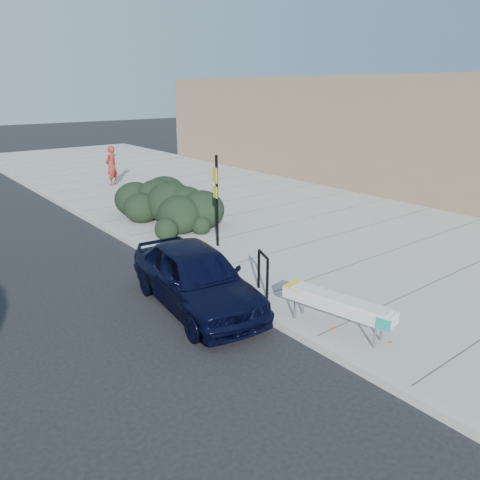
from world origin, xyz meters
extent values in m
plane|color=black|center=(0.00, 0.00, 0.00)|extent=(120.00, 120.00, 0.00)
cube|color=gray|center=(5.60, 5.00, 0.07)|extent=(11.20, 50.00, 0.15)
cube|color=#9E9E99|center=(0.00, 5.00, 0.08)|extent=(0.22, 50.00, 0.17)
cube|color=brown|center=(14.00, 3.00, 2.65)|extent=(6.00, 36.00, 5.00)
cylinder|color=gray|center=(0.62, -2.91, 0.36)|extent=(0.05, 0.05, 0.43)
cylinder|color=gray|center=(0.92, -2.85, 0.36)|extent=(0.05, 0.05, 0.43)
cylinder|color=gray|center=(0.28, -1.22, 0.36)|extent=(0.05, 0.05, 0.43)
cylinder|color=gray|center=(0.58, -1.17, 0.36)|extent=(0.05, 0.05, 0.43)
cylinder|color=gray|center=(0.45, -2.07, 0.55)|extent=(0.37, 1.69, 0.04)
cylinder|color=gray|center=(0.75, -2.01, 0.55)|extent=(0.37, 1.69, 0.04)
cube|color=#B2B2B2|center=(0.60, -2.04, 0.70)|extent=(0.88, 2.30, 0.24)
cube|color=yellow|center=(0.43, -1.16, 0.82)|extent=(0.54, 0.53, 0.02)
cube|color=teal|center=(0.59, -3.08, 0.70)|extent=(0.10, 0.26, 0.21)
cylinder|color=black|center=(0.48, -0.15, 0.62)|extent=(0.06, 0.06, 0.94)
cylinder|color=black|center=(0.72, 0.41, 0.62)|extent=(0.06, 0.06, 0.94)
cylinder|color=black|center=(0.60, 0.13, 1.09)|extent=(0.29, 0.58, 0.06)
cube|color=black|center=(1.76, 3.50, 1.49)|extent=(0.08, 0.08, 2.69)
cube|color=yellow|center=(1.71, 3.51, 2.27)|extent=(0.10, 0.31, 0.43)
cube|color=yellow|center=(1.71, 3.51, 1.78)|extent=(0.09, 0.29, 0.33)
ellipsoid|color=black|center=(1.88, 6.85, 0.94)|extent=(2.39, 4.34, 1.57)
imported|color=black|center=(-0.80, 0.75, 0.71)|extent=(2.17, 4.34, 1.42)
imported|color=maroon|center=(3.14, 14.01, 1.09)|extent=(0.81, 0.71, 1.87)
camera|label=1|loc=(-5.92, -7.24, 4.64)|focal=35.00mm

